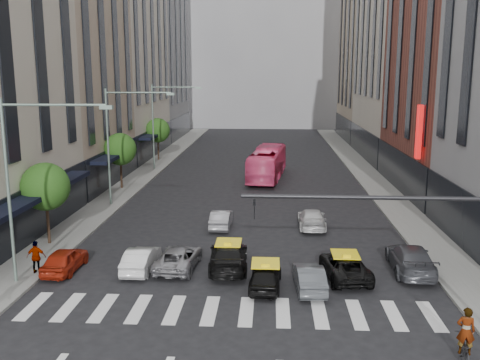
% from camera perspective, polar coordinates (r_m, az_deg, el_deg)
% --- Properties ---
extents(ground, '(160.00, 160.00, 0.00)m').
position_cam_1_polar(ground, '(22.88, -1.05, -15.40)').
color(ground, black).
rests_on(ground, ground).
extents(sidewalk_left, '(3.00, 96.00, 0.15)m').
position_cam_1_polar(sidewalk_left, '(53.04, -11.02, 0.01)').
color(sidewalk_left, slate).
rests_on(sidewalk_left, ground).
extents(sidewalk_right, '(3.00, 96.00, 0.15)m').
position_cam_1_polar(sidewalk_right, '(52.35, 14.18, -0.28)').
color(sidewalk_right, slate).
rests_on(sidewalk_right, ground).
extents(building_left_b, '(8.00, 16.00, 24.00)m').
position_cam_1_polar(building_left_b, '(51.85, -18.13, 12.67)').
color(building_left_b, tan).
rests_on(building_left_b, ground).
extents(building_left_c, '(8.00, 20.00, 36.00)m').
position_cam_1_polar(building_left_c, '(69.36, -12.83, 17.44)').
color(building_left_c, beige).
rests_on(building_left_c, ground).
extents(building_left_d, '(8.00, 18.00, 30.00)m').
position_cam_1_polar(building_left_d, '(87.50, -9.22, 14.27)').
color(building_left_d, gray).
rests_on(building_left_d, ground).
extents(building_right_b, '(8.00, 18.00, 26.00)m').
position_cam_1_polar(building_right_b, '(49.89, 21.97, 13.64)').
color(building_right_b, brown).
rests_on(building_right_b, ground).
extents(building_right_d, '(8.00, 18.00, 28.00)m').
position_cam_1_polar(building_right_d, '(86.83, 13.95, 13.45)').
color(building_right_d, tan).
rests_on(building_right_d, ground).
extents(building_far, '(30.00, 10.00, 36.00)m').
position_cam_1_polar(building_far, '(105.67, 2.56, 15.50)').
color(building_far, gray).
rests_on(building_far, ground).
extents(tree_near, '(2.88, 2.88, 4.95)m').
position_cam_1_polar(tree_near, '(33.86, -20.04, -0.68)').
color(tree_near, black).
rests_on(tree_near, sidewalk_left).
extents(tree_mid, '(2.88, 2.88, 4.95)m').
position_cam_1_polar(tree_mid, '(48.73, -12.67, 3.22)').
color(tree_mid, black).
rests_on(tree_mid, sidewalk_left).
extents(tree_far, '(2.88, 2.88, 4.95)m').
position_cam_1_polar(tree_far, '(64.14, -8.77, 5.25)').
color(tree_far, black).
rests_on(tree_far, sidewalk_left).
extents(streetlamp_near, '(5.38, 0.25, 9.00)m').
position_cam_1_polar(streetlamp_near, '(27.37, -21.88, 1.28)').
color(streetlamp_near, gray).
rests_on(streetlamp_near, sidewalk_left).
extents(streetlamp_mid, '(5.38, 0.25, 9.00)m').
position_cam_1_polar(streetlamp_mid, '(42.25, -12.72, 5.09)').
color(streetlamp_mid, gray).
rests_on(streetlamp_mid, sidewalk_left).
extents(streetlamp_far, '(5.38, 0.25, 9.00)m').
position_cam_1_polar(streetlamp_far, '(57.73, -8.36, 6.85)').
color(streetlamp_far, gray).
rests_on(streetlamp_far, sidewalk_left).
extents(traffic_signal, '(10.10, 0.20, 6.00)m').
position_cam_1_polar(traffic_signal, '(21.13, 20.06, -5.37)').
color(traffic_signal, black).
rests_on(traffic_signal, ground).
extents(liberty_sign, '(0.30, 0.70, 4.00)m').
position_cam_1_polar(liberty_sign, '(42.07, 18.56, 4.89)').
color(liberty_sign, red).
rests_on(liberty_sign, ground).
extents(car_red, '(1.56, 3.75, 1.27)m').
position_cam_1_polar(car_red, '(29.94, -18.18, -8.08)').
color(car_red, '#9B200E').
rests_on(car_red, ground).
extents(car_white_front, '(1.43, 3.87, 1.26)m').
position_cam_1_polar(car_white_front, '(29.05, -10.49, -8.29)').
color(car_white_front, silver).
rests_on(car_white_front, ground).
extents(car_silver, '(2.28, 4.46, 1.20)m').
position_cam_1_polar(car_silver, '(29.06, -6.58, -8.23)').
color(car_silver, gray).
rests_on(car_silver, ground).
extents(taxi_left, '(2.28, 5.07, 1.44)m').
position_cam_1_polar(taxi_left, '(28.81, -1.23, -8.08)').
color(taxi_left, black).
rests_on(taxi_left, ground).
extents(taxi_center, '(1.68, 3.76, 1.26)m').
position_cam_1_polar(taxi_center, '(26.37, 2.73, -10.18)').
color(taxi_center, black).
rests_on(taxi_center, ground).
extents(car_grey_mid, '(1.54, 3.83, 1.24)m').
position_cam_1_polar(car_grey_mid, '(26.43, 7.38, -10.24)').
color(car_grey_mid, '#43474C').
rests_on(car_grey_mid, ground).
extents(taxi_right, '(2.52, 4.63, 1.23)m').
position_cam_1_polar(taxi_right, '(28.14, 11.12, -9.00)').
color(taxi_right, black).
rests_on(taxi_right, ground).
extents(car_grey_curb, '(2.26, 5.08, 1.45)m').
position_cam_1_polar(car_grey_curb, '(29.77, 17.73, -7.98)').
color(car_grey_curb, '#414248').
rests_on(car_grey_curb, ground).
extents(car_row2_left, '(1.39, 3.76, 1.23)m').
position_cam_1_polar(car_row2_left, '(36.25, -2.00, -4.16)').
color(car_row2_left, '#9D9DA2').
rests_on(car_row2_left, ground).
extents(car_row2_right, '(1.81, 4.37, 1.26)m').
position_cam_1_polar(car_row2_right, '(36.59, 7.66, -4.09)').
color(car_row2_right, silver).
rests_on(car_row2_right, ground).
extents(bus, '(3.91, 11.38, 3.10)m').
position_cam_1_polar(bus, '(52.79, 2.94, 1.78)').
color(bus, '#F5487E').
rests_on(bus, ground).
extents(motorcycle, '(0.88, 1.80, 0.91)m').
position_cam_1_polar(motorcycle, '(21.96, 22.80, -16.24)').
color(motorcycle, black).
rests_on(motorcycle, ground).
extents(rider, '(0.72, 0.53, 1.80)m').
position_cam_1_polar(rider, '(21.39, 23.09, -13.01)').
color(rider, gray).
rests_on(rider, motorcycle).
extents(pedestrian_far, '(1.03, 0.49, 1.71)m').
position_cam_1_polar(pedestrian_far, '(29.67, -20.90, -7.69)').
color(pedestrian_far, gray).
rests_on(pedestrian_far, sidewalk_left).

